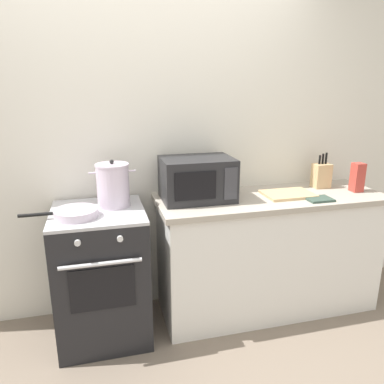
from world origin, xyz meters
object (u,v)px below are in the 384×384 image
(stock_pot, at_px, (113,185))
(oven_mitt, at_px, (319,199))
(microwave, at_px, (197,179))
(knife_block, at_px, (321,175))
(stove, at_px, (102,274))
(frying_pan, at_px, (75,213))
(pasta_box, at_px, (357,177))
(cutting_board, at_px, (288,194))

(stock_pot, distance_m, oven_mitt, 1.44)
(stock_pot, relative_size, microwave, 0.63)
(stock_pot, height_order, knife_block, stock_pot)
(stove, bearing_deg, microwave, 6.50)
(frying_pan, xyz_separation_m, knife_block, (1.86, 0.23, 0.07))
(stock_pot, bearing_deg, oven_mitt, -9.51)
(oven_mitt, bearing_deg, pasta_box, 17.93)
(stove, bearing_deg, oven_mitt, -5.93)
(oven_mitt, bearing_deg, cutting_board, 134.44)
(stock_pot, distance_m, knife_block, 1.62)
(cutting_board, bearing_deg, stock_pot, 176.49)
(pasta_box, relative_size, oven_mitt, 1.22)
(cutting_board, bearing_deg, microwave, 173.42)
(knife_block, distance_m, pasta_box, 0.26)
(stove, xyz_separation_m, oven_mitt, (1.53, -0.16, 0.47))
(microwave, xyz_separation_m, oven_mitt, (0.83, -0.24, -0.14))
(knife_block, bearing_deg, pasta_box, -40.50)
(frying_pan, relative_size, microwave, 0.94)
(microwave, xyz_separation_m, cutting_board, (0.68, -0.08, -0.14))
(microwave, height_order, oven_mitt, microwave)
(frying_pan, relative_size, cutting_board, 1.30)
(stove, height_order, microwave, microwave)
(frying_pan, bearing_deg, microwave, 11.42)
(knife_block, bearing_deg, oven_mitt, -124.06)
(stove, distance_m, pasta_box, 2.01)
(cutting_board, xyz_separation_m, oven_mitt, (0.16, -0.16, -0.00))
(knife_block, height_order, oven_mitt, knife_block)
(pasta_box, bearing_deg, cutting_board, 176.93)
(pasta_box, bearing_deg, oven_mitt, -162.07)
(stock_pot, relative_size, oven_mitt, 1.76)
(stock_pot, xyz_separation_m, pasta_box, (1.82, -0.11, -0.04))
(frying_pan, bearing_deg, stock_pot, 34.06)
(microwave, relative_size, pasta_box, 2.27)
(stove, xyz_separation_m, cutting_board, (1.37, 0.00, 0.47))
(frying_pan, xyz_separation_m, microwave, (0.83, 0.17, 0.12))
(stock_pot, xyz_separation_m, oven_mitt, (1.42, -0.24, -0.14))
(stock_pot, xyz_separation_m, microwave, (0.58, 0.00, 0.00))
(stove, relative_size, pasta_box, 4.18)
(microwave, distance_m, oven_mitt, 0.88)
(frying_pan, bearing_deg, knife_block, 7.01)
(stock_pot, bearing_deg, microwave, 0.09)
(frying_pan, distance_m, knife_block, 1.88)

